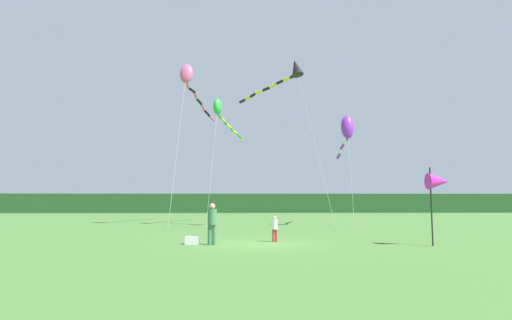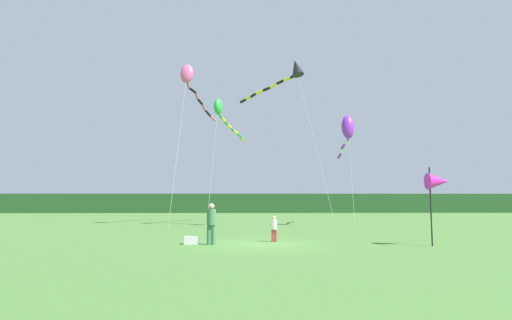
{
  "view_description": "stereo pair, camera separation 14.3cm",
  "coord_description": "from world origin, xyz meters",
  "px_view_note": "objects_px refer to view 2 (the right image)",
  "views": [
    {
      "loc": [
        -0.75,
        -18.12,
        1.9
      ],
      "look_at": [
        0.0,
        6.0,
        4.24
      ],
      "focal_mm": 28.95,
      "sensor_mm": 36.0,
      "label": 1
    },
    {
      "loc": [
        -0.6,
        -18.12,
        1.9
      ],
      "look_at": [
        0.0,
        6.0,
        4.24
      ],
      "focal_mm": 28.95,
      "sensor_mm": 36.0,
      "label": 2
    }
  ],
  "objects_px": {
    "cooler_box": "(191,240)",
    "person_adult": "(211,222)",
    "kite_rainbow": "(190,81)",
    "kite_black": "(290,72)",
    "kite_purple": "(347,130)",
    "person_child": "(274,227)",
    "banner_flag_pole": "(438,182)",
    "kite_green": "(222,113)"
  },
  "relations": [
    {
      "from": "person_child",
      "to": "banner_flag_pole",
      "type": "distance_m",
      "value": 7.3
    },
    {
      "from": "kite_black",
      "to": "kite_purple",
      "type": "bearing_deg",
      "value": 22.22
    },
    {
      "from": "banner_flag_pole",
      "to": "kite_green",
      "type": "bearing_deg",
      "value": 124.18
    },
    {
      "from": "kite_green",
      "to": "kite_rainbow",
      "type": "bearing_deg",
      "value": -176.48
    },
    {
      "from": "cooler_box",
      "to": "banner_flag_pole",
      "type": "xyz_separation_m",
      "value": [
        10.39,
        -1.01,
        2.48
      ]
    },
    {
      "from": "person_adult",
      "to": "kite_black",
      "type": "height_order",
      "value": "kite_black"
    },
    {
      "from": "kite_black",
      "to": "banner_flag_pole",
      "type": "bearing_deg",
      "value": -65.93
    },
    {
      "from": "banner_flag_pole",
      "to": "kite_green",
      "type": "relative_size",
      "value": 0.34
    },
    {
      "from": "banner_flag_pole",
      "to": "kite_purple",
      "type": "relative_size",
      "value": 0.4
    },
    {
      "from": "person_adult",
      "to": "kite_black",
      "type": "xyz_separation_m",
      "value": [
        4.57,
        10.32,
        9.85
      ]
    },
    {
      "from": "kite_rainbow",
      "to": "kite_green",
      "type": "xyz_separation_m",
      "value": [
        2.47,
        0.15,
        -2.47
      ]
    },
    {
      "from": "person_child",
      "to": "kite_green",
      "type": "height_order",
      "value": "kite_green"
    },
    {
      "from": "banner_flag_pole",
      "to": "person_adult",
      "type": "bearing_deg",
      "value": 175.37
    },
    {
      "from": "banner_flag_pole",
      "to": "kite_rainbow",
      "type": "height_order",
      "value": "kite_rainbow"
    },
    {
      "from": "person_adult",
      "to": "cooler_box",
      "type": "height_order",
      "value": "person_adult"
    },
    {
      "from": "cooler_box",
      "to": "kite_rainbow",
      "type": "xyz_separation_m",
      "value": [
        -2.02,
        13.46,
        10.98
      ]
    },
    {
      "from": "person_adult",
      "to": "cooler_box",
      "type": "xyz_separation_m",
      "value": [
        -0.87,
        0.23,
        -0.81
      ]
    },
    {
      "from": "kite_green",
      "to": "person_adult",
      "type": "bearing_deg",
      "value": -88.31
    },
    {
      "from": "kite_black",
      "to": "kite_rainbow",
      "type": "bearing_deg",
      "value": 155.63
    },
    {
      "from": "banner_flag_pole",
      "to": "kite_rainbow",
      "type": "bearing_deg",
      "value": 130.61
    },
    {
      "from": "person_child",
      "to": "cooler_box",
      "type": "relative_size",
      "value": 1.98
    },
    {
      "from": "cooler_box",
      "to": "kite_black",
      "type": "distance_m",
      "value": 15.65
    },
    {
      "from": "kite_rainbow",
      "to": "person_adult",
      "type": "bearing_deg",
      "value": -78.12
    },
    {
      "from": "kite_purple",
      "to": "kite_rainbow",
      "type": "bearing_deg",
      "value": 172.48
    },
    {
      "from": "kite_purple",
      "to": "kite_rainbow",
      "type": "height_order",
      "value": "kite_rainbow"
    },
    {
      "from": "cooler_box",
      "to": "kite_rainbow",
      "type": "relative_size",
      "value": 0.05
    },
    {
      "from": "kite_purple",
      "to": "kite_green",
      "type": "relative_size",
      "value": 0.85
    },
    {
      "from": "kite_rainbow",
      "to": "kite_black",
      "type": "bearing_deg",
      "value": -24.37
    },
    {
      "from": "kite_rainbow",
      "to": "cooler_box",
      "type": "bearing_deg",
      "value": -81.48
    },
    {
      "from": "banner_flag_pole",
      "to": "kite_purple",
      "type": "xyz_separation_m",
      "value": [
        -0.53,
        12.9,
        4.43
      ]
    },
    {
      "from": "person_child",
      "to": "kite_rainbow",
      "type": "bearing_deg",
      "value": 114.28
    },
    {
      "from": "cooler_box",
      "to": "kite_rainbow",
      "type": "distance_m",
      "value": 17.49
    },
    {
      "from": "cooler_box",
      "to": "person_adult",
      "type": "bearing_deg",
      "value": -15.13
    },
    {
      "from": "kite_rainbow",
      "to": "kite_black",
      "type": "xyz_separation_m",
      "value": [
        7.45,
        -3.38,
        -0.32
      ]
    },
    {
      "from": "cooler_box",
      "to": "banner_flag_pole",
      "type": "relative_size",
      "value": 0.18
    },
    {
      "from": "cooler_box",
      "to": "kite_green",
      "type": "xyz_separation_m",
      "value": [
        0.46,
        13.61,
        8.51
      ]
    },
    {
      "from": "banner_flag_pole",
      "to": "kite_rainbow",
      "type": "xyz_separation_m",
      "value": [
        -12.41,
        14.47,
        8.5
      ]
    },
    {
      "from": "kite_purple",
      "to": "kite_green",
      "type": "distance_m",
      "value": 9.69
    },
    {
      "from": "kite_black",
      "to": "kite_green",
      "type": "xyz_separation_m",
      "value": [
        -4.97,
        3.53,
        -2.15
      ]
    },
    {
      "from": "kite_rainbow",
      "to": "kite_purple",
      "type": "bearing_deg",
      "value": -7.52
    },
    {
      "from": "person_adult",
      "to": "cooler_box",
      "type": "relative_size",
      "value": 2.97
    },
    {
      "from": "person_adult",
      "to": "person_child",
      "type": "distance_m",
      "value": 3.02
    }
  ]
}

